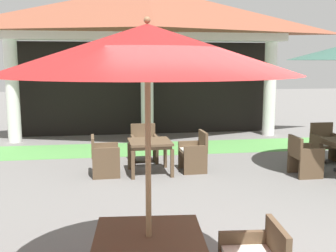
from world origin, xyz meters
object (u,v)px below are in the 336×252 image
patio_chair_mid_left_north (325,145)px  patio_chair_mid_right_north (144,145)px  patio_chair_mid_left_west (304,157)px  patio_table_mid_right (150,145)px  patio_table_near_foreground (149,245)px  patio_chair_mid_right_east (194,153)px  patio_chair_mid_right_west (104,157)px  terracotta_urn (107,154)px  patio_umbrella_near_foreground (147,51)px

patio_chair_mid_left_north → patio_chair_mid_right_north: size_ratio=1.01×
patio_chair_mid_left_west → patio_table_mid_right: size_ratio=0.92×
patio_table_near_foreground → patio_table_mid_right: patio_table_near_foreground is taller
patio_table_near_foreground → patio_chair_mid_left_north: patio_chair_mid_left_north is taller
patio_chair_mid_right_east → patio_chair_mid_left_north: bearing=-85.3°
patio_chair_mid_left_west → patio_chair_mid_right_west: patio_chair_mid_left_west is taller
patio_chair_mid_right_east → terracotta_urn: bearing=55.7°
patio_chair_mid_left_west → patio_chair_mid_left_north: 1.55m
patio_umbrella_near_foreground → terracotta_urn: bearing=93.6°
patio_chair_mid_left_north → patio_chair_mid_right_east: patio_chair_mid_left_north is taller
patio_chair_mid_left_north → patio_table_mid_right: bearing=5.7°
patio_table_mid_right → patio_chair_mid_right_west: bearing=-178.0°
patio_chair_mid_right_east → patio_chair_mid_right_north: size_ratio=0.97×
patio_chair_mid_right_north → patio_chair_mid_right_west: bearing=45.0°
patio_umbrella_near_foreground → patio_table_mid_right: (0.53, 4.87, -1.86)m
patio_table_near_foreground → terracotta_urn: size_ratio=2.70×
patio_table_near_foreground → patio_umbrella_near_foreground: 1.82m
patio_chair_mid_right_east → patio_umbrella_near_foreground: bearing=160.9°
patio_table_mid_right → patio_chair_mid_right_east: patio_chair_mid_right_east is taller
patio_chair_mid_left_north → patio_chair_mid_right_west: size_ratio=1.08×
patio_chair_mid_right_east → terracotta_urn: size_ratio=2.12×
patio_chair_mid_left_north → patio_chair_mid_right_east: size_ratio=1.04×
terracotta_urn → patio_chair_mid_left_west: bearing=-25.1°
patio_table_near_foreground → patio_chair_mid_right_north: bearing=85.2°
patio_table_near_foreground → patio_umbrella_near_foreground: (0.00, 0.00, 1.82)m
terracotta_urn → patio_table_near_foreground: bearing=-86.4°
patio_umbrella_near_foreground → patio_chair_mid_left_north: patio_umbrella_near_foreground is taller
patio_umbrella_near_foreground → patio_chair_mid_right_west: patio_umbrella_near_foreground is taller
patio_chair_mid_right_north → terracotta_urn: size_ratio=2.18×
patio_umbrella_near_foreground → terracotta_urn: patio_umbrella_near_foreground is taller
patio_chair_mid_right_east → patio_chair_mid_left_west: bearing=-110.0°
patio_chair_mid_left_west → patio_chair_mid_right_west: 4.19m
patio_umbrella_near_foreground → patio_chair_mid_left_west: size_ratio=3.28×
patio_chair_mid_left_north → patio_umbrella_near_foreground: bearing=47.9°
patio_chair_mid_left_west → patio_chair_mid_right_east: patio_chair_mid_right_east is taller
patio_table_near_foreground → patio_chair_mid_left_north: (4.79, 5.29, -0.24)m
patio_table_near_foreground → patio_chair_mid_left_west: size_ratio=1.32×
patio_chair_mid_right_east → patio_chair_mid_right_west: 1.95m
patio_umbrella_near_foreground → patio_chair_mid_right_north: (0.49, 5.84, -2.04)m
patio_chair_mid_left_west → patio_chair_mid_left_north: patio_chair_mid_left_north is taller
patio_chair_mid_left_north → terracotta_urn: bearing=-8.8°
patio_chair_mid_left_west → patio_umbrella_near_foreground: bearing=-41.4°
patio_chair_mid_left_north → patio_table_mid_right: size_ratio=1.00×
patio_table_mid_right → patio_table_near_foreground: bearing=-96.2°
patio_chair_mid_left_west → patio_chair_mid_right_west: (-4.14, 0.65, -0.01)m
patio_table_mid_right → patio_chair_mid_right_west: patio_chair_mid_right_west is taller
patio_chair_mid_right_west → patio_table_near_foreground: bearing=3.3°
patio_umbrella_near_foreground → patio_chair_mid_left_west: bearing=48.5°
patio_umbrella_near_foreground → patio_chair_mid_right_west: size_ratio=3.29×
patio_table_mid_right → terracotta_urn: size_ratio=2.20×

